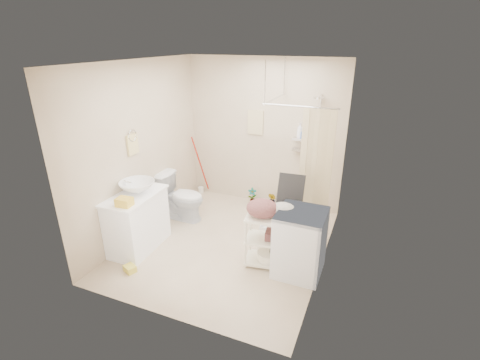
% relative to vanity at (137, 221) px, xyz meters
% --- Properties ---
extents(floor, '(3.20, 3.20, 0.00)m').
position_rel_vanity_xyz_m(floor, '(1.16, 0.56, -0.42)').
color(floor, beige).
rests_on(floor, ground).
extents(ceiling, '(2.80, 3.20, 0.04)m').
position_rel_vanity_xyz_m(ceiling, '(1.16, 0.56, 2.18)').
color(ceiling, silver).
rests_on(ceiling, ground).
extents(wall_back, '(2.80, 0.04, 2.60)m').
position_rel_vanity_xyz_m(wall_back, '(1.16, 2.16, 0.88)').
color(wall_back, beige).
rests_on(wall_back, ground).
extents(wall_front, '(2.80, 0.04, 2.60)m').
position_rel_vanity_xyz_m(wall_front, '(1.16, -1.04, 0.88)').
color(wall_front, beige).
rests_on(wall_front, ground).
extents(wall_left, '(0.04, 3.20, 2.60)m').
position_rel_vanity_xyz_m(wall_left, '(-0.24, 0.56, 0.88)').
color(wall_left, beige).
rests_on(wall_left, ground).
extents(wall_right, '(0.04, 3.20, 2.60)m').
position_rel_vanity_xyz_m(wall_right, '(2.56, 0.56, 0.88)').
color(wall_right, beige).
rests_on(wall_right, ground).
extents(vanity, '(0.57, 0.98, 0.84)m').
position_rel_vanity_xyz_m(vanity, '(0.00, 0.00, 0.00)').
color(vanity, white).
rests_on(vanity, ground).
extents(sink, '(0.59, 0.59, 0.17)m').
position_rel_vanity_xyz_m(sink, '(0.00, 0.08, 0.51)').
color(sink, white).
rests_on(sink, vanity).
extents(counter_basket, '(0.21, 0.17, 0.11)m').
position_rel_vanity_xyz_m(counter_basket, '(0.11, -0.33, 0.48)').
color(counter_basket, gold).
rests_on(counter_basket, vanity).
extents(floor_basket, '(0.28, 0.25, 0.12)m').
position_rel_vanity_xyz_m(floor_basket, '(0.25, -0.55, -0.36)').
color(floor_basket, yellow).
rests_on(floor_basket, ground).
extents(toilet, '(0.79, 0.46, 0.80)m').
position_rel_vanity_xyz_m(toilet, '(0.12, 1.01, -0.02)').
color(toilet, silver).
rests_on(toilet, ground).
extents(mop, '(0.14, 0.14, 1.15)m').
position_rel_vanity_xyz_m(mop, '(-0.10, 2.06, 0.15)').
color(mop, '#A81204').
rests_on(mop, ground).
extents(potted_plant_a, '(0.20, 0.17, 0.31)m').
position_rel_vanity_xyz_m(potted_plant_a, '(1.03, 1.97, -0.27)').
color(potted_plant_a, brown).
rests_on(potted_plant_a, ground).
extents(potted_plant_b, '(0.22, 0.21, 0.31)m').
position_rel_vanity_xyz_m(potted_plant_b, '(1.42, 1.95, -0.27)').
color(potted_plant_b, maroon).
rests_on(potted_plant_b, ground).
extents(hanging_towel, '(0.28, 0.03, 0.42)m').
position_rel_vanity_xyz_m(hanging_towel, '(1.01, 2.14, 1.08)').
color(hanging_towel, beige).
rests_on(hanging_towel, wall_back).
extents(towel_ring, '(0.04, 0.22, 0.34)m').
position_rel_vanity_xyz_m(towel_ring, '(-0.22, 0.36, 1.05)').
color(towel_ring, '#E5CF82').
rests_on(towel_ring, wall_left).
extents(tp_holder, '(0.08, 0.12, 0.14)m').
position_rel_vanity_xyz_m(tp_holder, '(-0.20, 0.61, 0.30)').
color(tp_holder, white).
rests_on(tp_holder, wall_left).
extents(shower, '(1.10, 1.10, 2.10)m').
position_rel_vanity_xyz_m(shower, '(2.01, 1.61, 0.63)').
color(shower, silver).
rests_on(shower, ground).
extents(shampoo_bottle_a, '(0.13, 0.13, 0.25)m').
position_rel_vanity_xyz_m(shampoo_bottle_a, '(1.82, 2.07, 1.03)').
color(shampoo_bottle_a, white).
rests_on(shampoo_bottle_a, shower).
extents(shampoo_bottle_b, '(0.10, 0.10, 0.17)m').
position_rel_vanity_xyz_m(shampoo_bottle_b, '(1.87, 2.06, 0.99)').
color(shampoo_bottle_b, '#456BB5').
rests_on(shampoo_bottle_b, shower).
extents(washing_machine, '(0.60, 0.62, 0.87)m').
position_rel_vanity_xyz_m(washing_machine, '(2.30, 0.32, 0.01)').
color(washing_machine, silver).
rests_on(washing_machine, ground).
extents(laundry_rack, '(0.68, 0.47, 0.87)m').
position_rel_vanity_xyz_m(laundry_rack, '(1.89, 0.32, 0.01)').
color(laundry_rack, white).
rests_on(laundry_rack, ground).
extents(ironing_board, '(0.36, 0.24, 1.25)m').
position_rel_vanity_xyz_m(ironing_board, '(2.05, 0.56, 0.20)').
color(ironing_board, black).
rests_on(ironing_board, ground).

